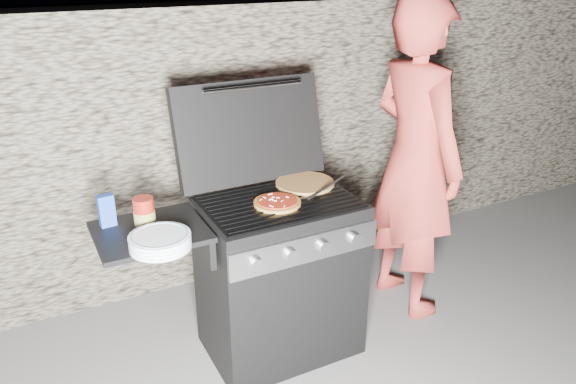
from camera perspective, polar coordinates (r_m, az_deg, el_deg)
name	(u,v)px	position (r m, az deg, el deg)	size (l,w,h in m)	color
ground	(280,345)	(3.35, -0.79, -15.25)	(50.00, 50.00, 0.00)	slate
stone_wall	(209,145)	(3.79, -7.99, 4.75)	(8.00, 0.35, 1.80)	gray
gas_grill	(237,289)	(3.00, -5.17, -9.74)	(1.34, 0.79, 0.91)	black
pizza_topped	(277,202)	(2.83, -1.09, -1.02)	(0.24, 0.24, 0.03)	gold
pizza_plain	(305,183)	(3.07, 1.73, 0.92)	(0.32, 0.32, 0.02)	tan
sauce_jar	(144,213)	(2.67, -14.40, -2.07)	(0.10, 0.10, 0.15)	maroon
blue_carton	(107,211)	(2.74, -17.95, -1.82)	(0.07, 0.04, 0.15)	#1A41B4
plate_stack	(160,241)	(2.50, -12.87, -4.91)	(0.27, 0.27, 0.06)	white
person	(415,160)	(3.39, 12.77, 3.17)	(0.70, 0.46, 1.91)	#BA3932
tongs	(336,181)	(3.01, 4.87, 1.07)	(0.01, 0.01, 0.44)	black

